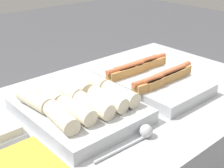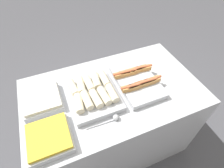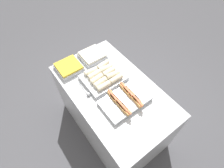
{
  "view_description": "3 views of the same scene",
  "coord_description": "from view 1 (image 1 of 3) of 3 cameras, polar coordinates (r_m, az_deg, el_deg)",
  "views": [
    {
      "loc": [
        -0.73,
        -0.82,
        1.49
      ],
      "look_at": [
        -0.01,
        0.0,
        0.98
      ],
      "focal_mm": 50.0,
      "sensor_mm": 36.0,
      "label": 1
    },
    {
      "loc": [
        -0.36,
        -0.84,
        1.97
      ],
      "look_at": [
        -0.01,
        0.0,
        0.98
      ],
      "focal_mm": 28.0,
      "sensor_mm": 36.0,
      "label": 2
    },
    {
      "loc": [
        0.88,
        -0.66,
        2.44
      ],
      "look_at": [
        -0.01,
        0.0,
        0.98
      ],
      "focal_mm": 28.0,
      "sensor_mm": 36.0,
      "label": 3
    }
  ],
  "objects": [
    {
      "name": "tray_hotdogs",
      "position": [
        1.36,
        6.86,
        0.94
      ],
      "size": [
        0.36,
        0.48,
        0.1
      ],
      "color": "#B7BABF",
      "rests_on": "counter"
    },
    {
      "name": "tray_wraps",
      "position": [
        1.13,
        -6.1,
        -3.85
      ],
      "size": [
        0.36,
        0.45,
        0.11
      ],
      "color": "#B7BABF",
      "rests_on": "counter"
    },
    {
      "name": "serving_spoon_near",
      "position": [
        1.02,
        5.44,
        -9.14
      ],
      "size": [
        0.24,
        0.04,
        0.04
      ],
      "color": "#B2B5BA",
      "rests_on": "counter"
    }
  ]
}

